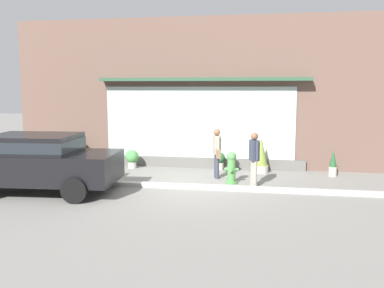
{
  "coord_description": "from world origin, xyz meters",
  "views": [
    {
      "loc": [
        2.2,
        -11.71,
        2.87
      ],
      "look_at": [
        -0.08,
        1.2,
        1.09
      ],
      "focal_mm": 39.42,
      "sensor_mm": 36.0,
      "label": 1
    }
  ],
  "objects_px": {
    "pedestrian_with_handbag": "(217,150)",
    "potted_plant_doorstep": "(77,151)",
    "potted_plant_near_hydrant": "(333,164)",
    "fire_hydrant": "(231,167)",
    "pedestrian_passerby": "(254,156)",
    "potted_plant_window_center": "(132,158)",
    "parked_car_black": "(39,160)",
    "potted_plant_low_front": "(261,156)",
    "potted_plant_by_entrance": "(94,158)",
    "potted_plant_corner_tall": "(220,160)"
  },
  "relations": [
    {
      "from": "potted_plant_doorstep",
      "to": "parked_car_black",
      "type": "bearing_deg",
      "value": -78.41
    },
    {
      "from": "fire_hydrant",
      "to": "parked_car_black",
      "type": "xyz_separation_m",
      "value": [
        -5.05,
        -2.01,
        0.43
      ]
    },
    {
      "from": "potted_plant_low_front",
      "to": "potted_plant_corner_tall",
      "type": "relative_size",
      "value": 1.94
    },
    {
      "from": "pedestrian_passerby",
      "to": "parked_car_black",
      "type": "xyz_separation_m",
      "value": [
        -5.72,
        -1.66,
        -0.0
      ]
    },
    {
      "from": "potted_plant_low_front",
      "to": "potted_plant_corner_tall",
      "type": "distance_m",
      "value": 1.46
    },
    {
      "from": "pedestrian_passerby",
      "to": "potted_plant_window_center",
      "type": "relative_size",
      "value": 2.43
    },
    {
      "from": "potted_plant_window_center",
      "to": "potted_plant_doorstep",
      "type": "xyz_separation_m",
      "value": [
        -2.2,
        0.24,
        0.17
      ]
    },
    {
      "from": "potted_plant_by_entrance",
      "to": "potted_plant_doorstep",
      "type": "height_order",
      "value": "potted_plant_doorstep"
    },
    {
      "from": "potted_plant_near_hydrant",
      "to": "potted_plant_doorstep",
      "type": "distance_m",
      "value": 9.03
    },
    {
      "from": "parked_car_black",
      "to": "potted_plant_corner_tall",
      "type": "height_order",
      "value": "parked_car_black"
    },
    {
      "from": "pedestrian_passerby",
      "to": "potted_plant_corner_tall",
      "type": "xyz_separation_m",
      "value": [
        -1.25,
        2.38,
        -0.58
      ]
    },
    {
      "from": "potted_plant_near_hydrant",
      "to": "potted_plant_doorstep",
      "type": "height_order",
      "value": "potted_plant_doorstep"
    },
    {
      "from": "fire_hydrant",
      "to": "potted_plant_near_hydrant",
      "type": "relative_size",
      "value": 1.11
    },
    {
      "from": "potted_plant_by_entrance",
      "to": "pedestrian_with_handbag",
      "type": "bearing_deg",
      "value": -12.47
    },
    {
      "from": "potted_plant_window_center",
      "to": "potted_plant_by_entrance",
      "type": "distance_m",
      "value": 1.36
    },
    {
      "from": "fire_hydrant",
      "to": "pedestrian_passerby",
      "type": "xyz_separation_m",
      "value": [
        0.67,
        -0.36,
        0.43
      ]
    },
    {
      "from": "potted_plant_window_center",
      "to": "potted_plant_corner_tall",
      "type": "xyz_separation_m",
      "value": [
        3.09,
        0.26,
        -0.03
      ]
    },
    {
      "from": "fire_hydrant",
      "to": "potted_plant_low_front",
      "type": "xyz_separation_m",
      "value": [
        0.84,
        1.77,
        0.08
      ]
    },
    {
      "from": "parked_car_black",
      "to": "potted_plant_near_hydrant",
      "type": "xyz_separation_m",
      "value": [
        8.19,
        3.6,
        -0.51
      ]
    },
    {
      "from": "potted_plant_near_hydrant",
      "to": "potted_plant_window_center",
      "type": "bearing_deg",
      "value": 178.49
    },
    {
      "from": "parked_car_black",
      "to": "potted_plant_corner_tall",
      "type": "relative_size",
      "value": 6.91
    },
    {
      "from": "fire_hydrant",
      "to": "potted_plant_doorstep",
      "type": "relative_size",
      "value": 0.99
    },
    {
      "from": "fire_hydrant",
      "to": "potted_plant_near_hydrant",
      "type": "distance_m",
      "value": 3.52
    },
    {
      "from": "fire_hydrant",
      "to": "pedestrian_with_handbag",
      "type": "relative_size",
      "value": 0.61
    },
    {
      "from": "potted_plant_by_entrance",
      "to": "potted_plant_low_front",
      "type": "height_order",
      "value": "potted_plant_low_front"
    },
    {
      "from": "pedestrian_with_handbag",
      "to": "potted_plant_corner_tall",
      "type": "xyz_separation_m",
      "value": [
        -0.07,
        1.41,
        -0.57
      ]
    },
    {
      "from": "potted_plant_window_center",
      "to": "potted_plant_low_front",
      "type": "xyz_separation_m",
      "value": [
        4.51,
        0.01,
        0.2
      ]
    },
    {
      "from": "fire_hydrant",
      "to": "pedestrian_passerby",
      "type": "bearing_deg",
      "value": -28.01
    },
    {
      "from": "potted_plant_window_center",
      "to": "potted_plant_doorstep",
      "type": "relative_size",
      "value": 0.68
    },
    {
      "from": "parked_car_black",
      "to": "potted_plant_doorstep",
      "type": "relative_size",
      "value": 4.39
    },
    {
      "from": "potted_plant_window_center",
      "to": "potted_plant_near_hydrant",
      "type": "xyz_separation_m",
      "value": [
        6.82,
        -0.18,
        0.04
      ]
    },
    {
      "from": "parked_car_black",
      "to": "pedestrian_with_handbag",
      "type": "bearing_deg",
      "value": 26.02
    },
    {
      "from": "potted_plant_near_hydrant",
      "to": "potted_plant_by_entrance",
      "type": "bearing_deg",
      "value": 179.84
    },
    {
      "from": "fire_hydrant",
      "to": "potted_plant_doorstep",
      "type": "xyz_separation_m",
      "value": [
        -5.87,
        2.01,
        0.05
      ]
    },
    {
      "from": "parked_car_black",
      "to": "potted_plant_low_front",
      "type": "bearing_deg",
      "value": 28.71
    },
    {
      "from": "potted_plant_doorstep",
      "to": "pedestrian_with_handbag",
      "type": "bearing_deg",
      "value": -14.6
    },
    {
      "from": "potted_plant_window_center",
      "to": "parked_car_black",
      "type": "bearing_deg",
      "value": -110.02
    },
    {
      "from": "pedestrian_with_handbag",
      "to": "potted_plant_doorstep",
      "type": "relative_size",
      "value": 1.64
    },
    {
      "from": "pedestrian_passerby",
      "to": "potted_plant_low_front",
      "type": "distance_m",
      "value": 2.17
    },
    {
      "from": "pedestrian_passerby",
      "to": "potted_plant_near_hydrant",
      "type": "distance_m",
      "value": 3.19
    },
    {
      "from": "potted_plant_window_center",
      "to": "potted_plant_doorstep",
      "type": "distance_m",
      "value": 2.22
    },
    {
      "from": "pedestrian_with_handbag",
      "to": "parked_car_black",
      "type": "xyz_separation_m",
      "value": [
        -4.54,
        -2.62,
        0.0
      ]
    },
    {
      "from": "potted_plant_by_entrance",
      "to": "potted_plant_doorstep",
      "type": "bearing_deg",
      "value": 154.88
    },
    {
      "from": "fire_hydrant",
      "to": "potted_plant_window_center",
      "type": "bearing_deg",
      "value": 154.34
    },
    {
      "from": "potted_plant_low_front",
      "to": "pedestrian_passerby",
      "type": "bearing_deg",
      "value": -94.58
    },
    {
      "from": "pedestrian_passerby",
      "to": "potted_plant_doorstep",
      "type": "height_order",
      "value": "pedestrian_passerby"
    },
    {
      "from": "potted_plant_by_entrance",
      "to": "potted_plant_corner_tall",
      "type": "height_order",
      "value": "potted_plant_by_entrance"
    },
    {
      "from": "pedestrian_with_handbag",
      "to": "pedestrian_passerby",
      "type": "bearing_deg",
      "value": 30.35
    },
    {
      "from": "pedestrian_passerby",
      "to": "potted_plant_doorstep",
      "type": "relative_size",
      "value": 1.65
    },
    {
      "from": "pedestrian_with_handbag",
      "to": "potted_plant_doorstep",
      "type": "xyz_separation_m",
      "value": [
        -5.36,
        1.4,
        -0.37
      ]
    }
  ]
}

